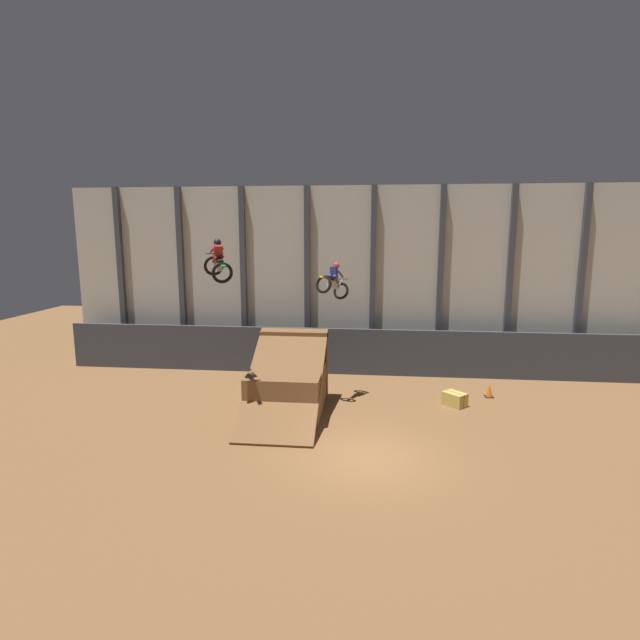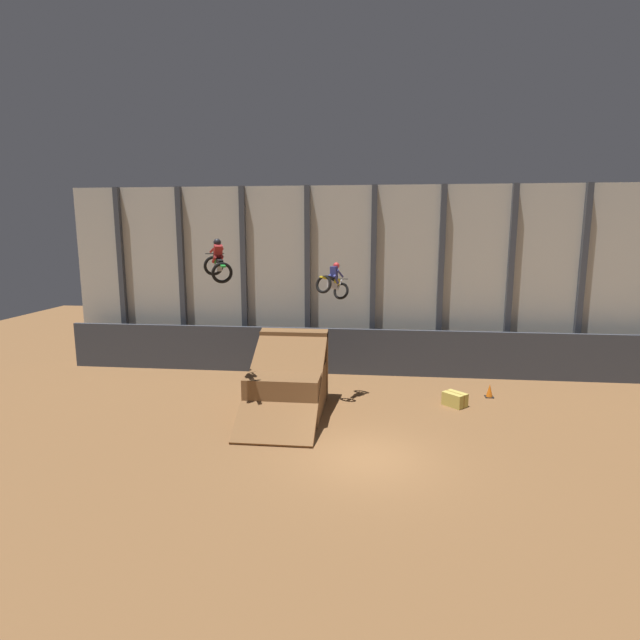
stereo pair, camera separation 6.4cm
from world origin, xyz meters
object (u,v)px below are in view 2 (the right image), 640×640
object	(u,v)px
hay_bale_trackside	(455,399)
dirt_ramp	(289,384)
traffic_cone_near_ramp	(490,391)
rider_bike_right_air	(333,282)
rider_bike_left_air	(218,263)

from	to	relation	value
hay_bale_trackside	dirt_ramp	bearing A→B (deg)	-170.31
dirt_ramp	traffic_cone_near_ramp	xyz separation A→B (m)	(8.40, 2.44, -0.77)
dirt_ramp	rider_bike_right_air	xyz separation A→B (m)	(1.67, 1.35, 3.99)
dirt_ramp	rider_bike_left_air	distance (m)	5.74
dirt_ramp	hay_bale_trackside	distance (m)	6.88
traffic_cone_near_ramp	dirt_ramp	bearing A→B (deg)	-163.83
dirt_ramp	rider_bike_left_air	bearing A→B (deg)	-137.34
hay_bale_trackside	rider_bike_right_air	bearing A→B (deg)	177.77
rider_bike_right_air	hay_bale_trackside	bearing A→B (deg)	24.90
rider_bike_left_air	rider_bike_right_air	world-z (taller)	rider_bike_left_air
rider_bike_left_air	rider_bike_right_air	distance (m)	5.12
rider_bike_left_air	hay_bale_trackside	size ratio (longest dim) A/B	1.67
rider_bike_left_air	hay_bale_trackside	world-z (taller)	rider_bike_left_air
rider_bike_left_air	rider_bike_right_air	bearing A→B (deg)	11.41
hay_bale_trackside	traffic_cone_near_ramp	bearing A→B (deg)	37.69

